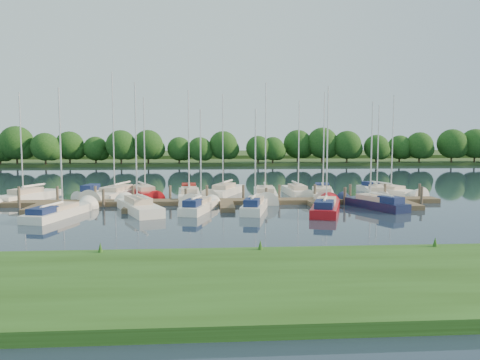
{
  "coord_description": "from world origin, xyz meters",
  "views": [
    {
      "loc": [
        -1.64,
        -34.69,
        6.27
      ],
      "look_at": [
        1.32,
        8.0,
        2.2
      ],
      "focal_mm": 35.0,
      "sensor_mm": 36.0,
      "label": 1
    }
  ],
  "objects": [
    {
      "name": "sailboat_s_0",
      "position": [
        -13.12,
        2.13,
        0.3
      ],
      "size": [
        3.66,
        8.23,
        10.28
      ],
      "rotation": [
        0.0,
        0.0,
        -0.26
      ],
      "color": "white",
      "rests_on": "ground"
    },
    {
      "name": "sailboat_n_10",
      "position": [
        17.85,
        14.22,
        0.31
      ],
      "size": [
        4.71,
        8.56,
        10.89
      ],
      "rotation": [
        0.0,
        0.0,
        3.53
      ],
      "color": "white",
      "rests_on": "ground"
    },
    {
      "name": "far_shore",
      "position": [
        0.0,
        75.0,
        0.3
      ],
      "size": [
        180.0,
        30.0,
        0.6
      ],
      "primitive_type": "cube",
      "color": "#294319",
      "rests_on": "ground"
    },
    {
      "name": "sailboat_n_3",
      "position": [
        -8.11,
        13.41,
        0.28
      ],
      "size": [
        4.34,
        8.1,
        10.53
      ],
      "rotation": [
        0.0,
        0.0,
        3.52
      ],
      "color": "#A50F16",
      "rests_on": "ground"
    },
    {
      "name": "sailboat_n_7",
      "position": [
        7.78,
        13.52,
        0.28
      ],
      "size": [
        2.21,
        8.04,
        10.28
      ],
      "rotation": [
        0.0,
        0.0,
        3.19
      ],
      "color": "white",
      "rests_on": "ground"
    },
    {
      "name": "ground",
      "position": [
        0.0,
        0.0,
        0.0
      ],
      "size": [
        260.0,
        260.0,
        0.0
      ],
      "primitive_type": "plane",
      "color": "#1A2434",
      "rests_on": "ground"
    },
    {
      "name": "motorboat",
      "position": [
        -13.84,
        14.24,
        0.33
      ],
      "size": [
        2.32,
        4.9,
        1.49
      ],
      "rotation": [
        0.0,
        0.0,
        2.9
      ],
      "color": "white",
      "rests_on": "ground"
    },
    {
      "name": "mooring_pilings",
      "position": [
        0.0,
        8.43,
        0.6
      ],
      "size": [
        38.24,
        2.84,
        2.0
      ],
      "color": "#473D33",
      "rests_on": "ground"
    },
    {
      "name": "sailboat_s_4",
      "position": [
        8.03,
        2.69,
        0.33
      ],
      "size": [
        4.07,
        8.37,
        10.68
      ],
      "rotation": [
        0.0,
        0.0,
        -0.31
      ],
      "color": "#A50F16",
      "rests_on": "ground"
    },
    {
      "name": "sailboat_s_1",
      "position": [
        -7.39,
        3.94,
        0.29
      ],
      "size": [
        4.78,
        8.4,
        11.05
      ],
      "rotation": [
        0.0,
        0.0,
        0.41
      ],
      "color": "white",
      "rests_on": "ground"
    },
    {
      "name": "sailboat_n_0",
      "position": [
        -19.11,
        11.15,
        0.29
      ],
      "size": [
        4.49,
        8.22,
        10.76
      ],
      "rotation": [
        0.0,
        0.0,
        2.75
      ],
      "color": "white",
      "rests_on": "ground"
    },
    {
      "name": "sailboat_n_8",
      "position": [
        10.07,
        11.95,
        0.32
      ],
      "size": [
        3.55,
        8.75,
        10.96
      ],
      "rotation": [
        0.0,
        0.0,
        2.93
      ],
      "color": "white",
      "rests_on": "ground"
    },
    {
      "name": "sailboat_s_3",
      "position": [
        2.23,
        3.53,
        0.34
      ],
      "size": [
        2.86,
        6.84,
        8.9
      ],
      "rotation": [
        0.0,
        0.0,
        -0.23
      ],
      "color": "white",
      "rests_on": "ground"
    },
    {
      "name": "treeline",
      "position": [
        0.72,
        61.94,
        4.07
      ],
      "size": [
        146.81,
        9.58,
        8.31
      ],
      "color": "#38281C",
      "rests_on": "ground"
    },
    {
      "name": "sailboat_n_6",
      "position": [
        4.08,
        11.29,
        0.28
      ],
      "size": [
        2.93,
        9.38,
        11.81
      ],
      "rotation": [
        0.0,
        0.0,
        3.05
      ],
      "color": "white",
      "rests_on": "ground"
    },
    {
      "name": "dock",
      "position": [
        0.0,
        7.31,
        0.2
      ],
      "size": [
        40.0,
        6.0,
        0.4
      ],
      "color": "#493929",
      "rests_on": "ground"
    },
    {
      "name": "sailboat_n_9",
      "position": [
        15.66,
        11.89,
        0.28
      ],
      "size": [
        3.26,
        7.59,
        9.71
      ],
      "rotation": [
        0.0,
        0.0,
        2.9
      ],
      "color": "white",
      "rests_on": "ground"
    },
    {
      "name": "near_bank",
      "position": [
        0.0,
        -16.0,
        0.25
      ],
      "size": [
        90.0,
        10.0,
        0.5
      ],
      "primitive_type": "cube",
      "color": "#204112",
      "rests_on": "ground"
    },
    {
      "name": "distant_hill",
      "position": [
        0.0,
        100.0,
        0.7
      ],
      "size": [
        220.0,
        40.0,
        1.4
      ],
      "primitive_type": "cube",
      "color": "#314B20",
      "rests_on": "ground"
    },
    {
      "name": "sailboat_s_2",
      "position": [
        -2.33,
        3.89,
        0.33
      ],
      "size": [
        3.23,
        6.77,
        8.82
      ],
      "rotation": [
        0.0,
        0.0,
        -0.3
      ],
      "color": "white",
      "rests_on": "ground"
    },
    {
      "name": "sailboat_n_4",
      "position": [
        -3.48,
        11.23,
        0.34
      ],
      "size": [
        2.41,
        8.67,
        11.09
      ],
      "rotation": [
        0.0,
        0.0,
        3.19
      ],
      "color": "white",
      "rests_on": "ground"
    },
    {
      "name": "sailboat_n_2",
      "position": [
        -11.0,
        13.33,
        0.27
      ],
      "size": [
        4.74,
        10.41,
        13.02
      ],
      "rotation": [
        0.0,
        0.0,
        2.87
      ],
      "color": "white",
      "rests_on": "ground"
    },
    {
      "name": "sailboat_n_5",
      "position": [
        0.05,
        14.34,
        0.28
      ],
      "size": [
        4.57,
        8.49,
        11.0
      ],
      "rotation": [
        0.0,
        0.0,
        2.76
      ],
      "color": "white",
      "rests_on": "ground"
    },
    {
      "name": "sailboat_s_5",
      "position": [
        12.69,
        4.51,
        0.33
      ],
      "size": [
        4.25,
        7.27,
        9.61
      ],
      "rotation": [
        0.0,
        0.0,
        0.43
      ],
      "color": "#101735",
      "rests_on": "ground"
    }
  ]
}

